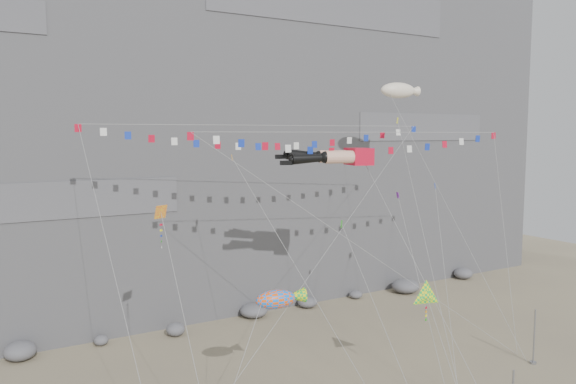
% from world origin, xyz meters
% --- Properties ---
extents(cliff, '(80.00, 28.00, 50.00)m').
position_xyz_m(cliff, '(0.00, 32.00, 25.00)').
color(cliff, slate).
rests_on(cliff, ground).
extents(talus_boulders, '(60.00, 3.00, 1.20)m').
position_xyz_m(talus_boulders, '(0.00, 17.00, 0.60)').
color(talus_boulders, slate).
rests_on(talus_boulders, ground).
extents(anchor_pole_right, '(0.12, 0.12, 4.20)m').
position_xyz_m(anchor_pole_right, '(13.32, -3.26, 2.10)').
color(anchor_pole_right, gray).
rests_on(anchor_pole_right, ground).
extents(legs_kite, '(7.27, 15.23, 20.22)m').
position_xyz_m(legs_kite, '(0.50, 4.70, 15.56)').
color(legs_kite, red).
rests_on(legs_kite, ground).
extents(flag_banner_upper, '(27.99, 15.08, 25.99)m').
position_xyz_m(flag_banner_upper, '(-2.15, 10.06, 17.89)').
color(flag_banner_upper, red).
rests_on(flag_banner_upper, ground).
extents(flag_banner_lower, '(26.58, 7.85, 21.26)m').
position_xyz_m(flag_banner_lower, '(3.27, 4.97, 17.34)').
color(flag_banner_lower, red).
rests_on(flag_banner_lower, ground).
extents(harlequin_kite, '(1.69, 9.85, 15.32)m').
position_xyz_m(harlequin_kite, '(-12.78, 4.08, 12.44)').
color(harlequin_kite, red).
rests_on(harlequin_kite, ground).
extents(fish_windsock, '(7.88, 4.06, 9.92)m').
position_xyz_m(fish_windsock, '(-7.33, -0.50, 7.38)').
color(fish_windsock, '#FD540C').
rests_on(fish_windsock, ground).
extents(delta_kite, '(2.12, 5.09, 8.56)m').
position_xyz_m(delta_kite, '(2.30, -3.21, 6.82)').
color(delta_kite, '#FFF90D').
rests_on(delta_kite, ground).
extents(blimp_windsock, '(4.48, 13.94, 24.83)m').
position_xyz_m(blimp_windsock, '(11.30, 10.20, 21.11)').
color(blimp_windsock, white).
rests_on(blimp_windsock, ground).
extents(small_kite_a, '(4.22, 14.48, 21.13)m').
position_xyz_m(small_kite_a, '(-5.92, 7.97, 15.06)').
color(small_kite_a, orange).
rests_on(small_kite_a, ground).
extents(small_kite_b, '(4.13, 9.96, 16.05)m').
position_xyz_m(small_kite_b, '(5.51, 3.28, 12.27)').
color(small_kite_b, purple).
rests_on(small_kite_b, ground).
extents(small_kite_c, '(1.28, 10.14, 14.44)m').
position_xyz_m(small_kite_c, '(-0.21, 2.60, 10.74)').
color(small_kite_c, '#21A118').
rests_on(small_kite_c, ground).
extents(small_kite_d, '(7.10, 14.67, 23.94)m').
position_xyz_m(small_kite_d, '(8.23, 6.53, 17.89)').
color(small_kite_d, '#FFFC15').
rests_on(small_kite_d, ground).
extents(small_kite_e, '(7.80, 10.42, 17.71)m').
position_xyz_m(small_kite_e, '(10.62, 4.58, 12.65)').
color(small_kite_e, '#1431B3').
rests_on(small_kite_e, ground).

